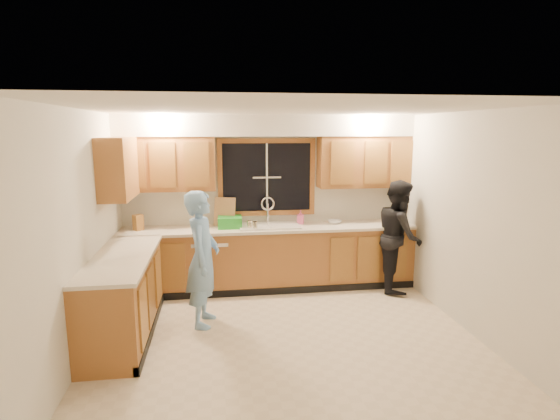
# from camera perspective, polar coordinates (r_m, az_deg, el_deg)

# --- Properties ---
(floor) EXTENTS (4.20, 4.20, 0.00)m
(floor) POSITION_cam_1_polar(r_m,az_deg,el_deg) (5.09, 0.85, -16.28)
(floor) COLOR beige
(floor) RESTS_ON ground
(ceiling) EXTENTS (4.20, 4.20, 0.00)m
(ceiling) POSITION_cam_1_polar(r_m,az_deg,el_deg) (4.56, 0.93, 13.07)
(ceiling) COLOR white
(wall_back) EXTENTS (4.20, 0.00, 4.20)m
(wall_back) POSITION_cam_1_polar(r_m,az_deg,el_deg) (6.52, -1.72, 1.23)
(wall_back) COLOR silver
(wall_back) RESTS_ON ground
(wall_left) EXTENTS (0.00, 3.80, 3.80)m
(wall_left) POSITION_cam_1_polar(r_m,az_deg,el_deg) (4.82, -24.65, -3.00)
(wall_left) COLOR silver
(wall_left) RESTS_ON ground
(wall_right) EXTENTS (0.00, 3.80, 3.80)m
(wall_right) POSITION_cam_1_polar(r_m,az_deg,el_deg) (5.40, 23.47, -1.54)
(wall_right) COLOR silver
(wall_right) RESTS_ON ground
(base_cabinets_back) EXTENTS (4.20, 0.60, 0.88)m
(base_cabinets_back) POSITION_cam_1_polar(r_m,az_deg,el_deg) (6.41, -1.38, -6.36)
(base_cabinets_back) COLOR #9D612D
(base_cabinets_back) RESTS_ON ground
(base_cabinets_left) EXTENTS (0.60, 1.90, 0.88)m
(base_cabinets_left) POSITION_cam_1_polar(r_m,az_deg,el_deg) (5.30, -19.75, -10.65)
(base_cabinets_left) COLOR #9D612D
(base_cabinets_left) RESTS_ON ground
(countertop_back) EXTENTS (4.20, 0.63, 0.04)m
(countertop_back) POSITION_cam_1_polar(r_m,az_deg,el_deg) (6.28, -1.38, -2.38)
(countertop_back) COLOR beige
(countertop_back) RESTS_ON base_cabinets_back
(countertop_left) EXTENTS (0.63, 1.90, 0.04)m
(countertop_left) POSITION_cam_1_polar(r_m,az_deg,el_deg) (5.15, -19.89, -5.86)
(countertop_left) COLOR beige
(countertop_left) RESTS_ON base_cabinets_left
(upper_cabinets_left) EXTENTS (1.35, 0.33, 0.75)m
(upper_cabinets_left) POSITION_cam_1_polar(r_m,az_deg,el_deg) (6.29, -14.66, 5.84)
(upper_cabinets_left) COLOR #9D612D
(upper_cabinets_left) RESTS_ON wall_back
(upper_cabinets_right) EXTENTS (1.35, 0.33, 0.75)m
(upper_cabinets_right) POSITION_cam_1_polar(r_m,az_deg,el_deg) (6.60, 10.87, 6.19)
(upper_cabinets_right) COLOR #9D612D
(upper_cabinets_right) RESTS_ON wall_back
(upper_cabinets_return) EXTENTS (0.33, 0.90, 0.75)m
(upper_cabinets_return) POSITION_cam_1_polar(r_m,az_deg,el_deg) (5.77, -20.40, 5.15)
(upper_cabinets_return) COLOR #9D612D
(upper_cabinets_return) RESTS_ON wall_left
(soffit) EXTENTS (4.20, 0.35, 0.30)m
(soffit) POSITION_cam_1_polar(r_m,az_deg,el_deg) (6.26, -1.60, 10.96)
(soffit) COLOR white
(soffit) RESTS_ON wall_back
(window_frame) EXTENTS (1.44, 0.03, 1.14)m
(window_frame) POSITION_cam_1_polar(r_m,az_deg,el_deg) (6.46, -1.73, 4.28)
(window_frame) COLOR black
(window_frame) RESTS_ON wall_back
(sink) EXTENTS (0.86, 0.52, 0.57)m
(sink) POSITION_cam_1_polar(r_m,az_deg,el_deg) (6.30, -1.40, -2.65)
(sink) COLOR white
(sink) RESTS_ON countertop_back
(dishwasher) EXTENTS (0.60, 0.56, 0.82)m
(dishwasher) POSITION_cam_1_polar(r_m,az_deg,el_deg) (6.37, -9.04, -6.88)
(dishwasher) COLOR white
(dishwasher) RESTS_ON floor
(stove) EXTENTS (0.58, 0.75, 0.90)m
(stove) POSITION_cam_1_polar(r_m,az_deg,el_deg) (4.78, -21.13, -12.95)
(stove) COLOR white
(stove) RESTS_ON floor
(man) EXTENTS (0.47, 0.64, 1.61)m
(man) POSITION_cam_1_polar(r_m,az_deg,el_deg) (5.22, -10.06, -6.28)
(man) COLOR #79ACE4
(man) RESTS_ON floor
(woman) EXTENTS (0.79, 0.91, 1.60)m
(woman) POSITION_cam_1_polar(r_m,az_deg,el_deg) (6.49, 15.27, -3.24)
(woman) COLOR black
(woman) RESTS_ON floor
(knife_block) EXTENTS (0.15, 0.15, 0.22)m
(knife_block) POSITION_cam_1_polar(r_m,az_deg,el_deg) (6.35, -18.04, -1.55)
(knife_block) COLOR #9C662B
(knife_block) RESTS_ON countertop_back
(cutting_board) EXTENTS (0.33, 0.21, 0.41)m
(cutting_board) POSITION_cam_1_polar(r_m,az_deg,el_deg) (6.35, -7.24, -0.22)
(cutting_board) COLOR tan
(cutting_board) RESTS_ON countertop_back
(dish_crate) EXTENTS (0.34, 0.32, 0.16)m
(dish_crate) POSITION_cam_1_polar(r_m,az_deg,el_deg) (6.26, -6.57, -1.57)
(dish_crate) COLOR #259028
(dish_crate) RESTS_ON countertop_back
(soap_bottle) EXTENTS (0.12, 0.12, 0.21)m
(soap_bottle) POSITION_cam_1_polar(r_m,az_deg,el_deg) (6.45, 2.69, -0.92)
(soap_bottle) COLOR #DE548B
(soap_bottle) RESTS_ON countertop_back
(bowl) EXTENTS (0.21, 0.21, 0.05)m
(bowl) POSITION_cam_1_polar(r_m,az_deg,el_deg) (6.53, 7.13, -1.54)
(bowl) COLOR silver
(bowl) RESTS_ON countertop_back
(can_left) EXTENTS (0.07, 0.07, 0.12)m
(can_left) POSITION_cam_1_polar(r_m,az_deg,el_deg) (6.06, -3.27, -2.08)
(can_left) COLOR #C1B294
(can_left) RESTS_ON countertop_back
(can_right) EXTENTS (0.08, 0.08, 0.12)m
(can_right) POSITION_cam_1_polar(r_m,az_deg,el_deg) (6.13, -3.98, -1.94)
(can_right) COLOR #C1B294
(can_right) RESTS_ON countertop_back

